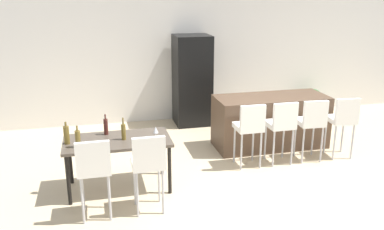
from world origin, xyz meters
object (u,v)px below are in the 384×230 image
(bar_chair_far, at_px, (343,118))
(dining_chair_near, at_px, (94,166))
(dining_chair_far, at_px, (148,161))
(bar_chair_right, at_px, (312,120))
(wine_glass_left, at_px, (156,130))
(dining_table, at_px, (117,144))
(bar_chair_middle, at_px, (282,123))
(refrigerator, at_px, (192,80))
(kitchen_island, at_px, (270,121))
(wine_bottle_inner, at_px, (106,126))
(bar_chair_left, at_px, (250,125))
(wine_bottle_right, at_px, (78,139))
(potted_plant, at_px, (313,100))
(wine_bottle_corner, at_px, (123,131))
(wine_bottle_far, at_px, (67,135))

(bar_chair_far, relative_size, dining_chair_near, 1.00)
(dining_chair_far, bearing_deg, bar_chair_right, 19.75)
(bar_chair_far, xyz_separation_m, wine_glass_left, (-3.15, -0.35, 0.17))
(dining_table, xyz_separation_m, wine_glass_left, (0.53, -0.09, 0.19))
(bar_chair_middle, height_order, bar_chair_right, same)
(bar_chair_middle, relative_size, refrigerator, 0.57)
(kitchen_island, bearing_deg, wine_bottle_inner, -164.66)
(dining_table, height_order, refrigerator, refrigerator)
(bar_chair_left, relative_size, wine_glass_left, 6.03)
(wine_bottle_right, bearing_deg, potted_plant, 29.21)
(dining_table, relative_size, wine_glass_left, 8.38)
(bar_chair_left, height_order, potted_plant, bar_chair_left)
(bar_chair_left, bearing_deg, wine_bottle_inner, -179.61)
(dining_chair_near, bearing_deg, dining_table, 66.17)
(wine_bottle_corner, height_order, wine_glass_left, wine_bottle_corner)
(dining_chair_near, xyz_separation_m, potted_plant, (4.82, 3.37, -0.36))
(dining_chair_far, relative_size, wine_bottle_corner, 3.33)
(bar_chair_right, xyz_separation_m, wine_bottle_right, (-3.62, -0.43, 0.16))
(bar_chair_right, bearing_deg, dining_table, -175.28)
(bar_chair_left, height_order, bar_chair_right, same)
(bar_chair_far, bearing_deg, dining_table, -176.01)
(bar_chair_right, bearing_deg, dining_chair_far, -160.25)
(dining_table, xyz_separation_m, refrigerator, (1.70, 2.63, 0.25))
(kitchen_island, distance_m, potted_plant, 2.36)
(bar_chair_middle, relative_size, dining_chair_far, 1.00)
(wine_bottle_corner, relative_size, wine_bottle_inner, 1.05)
(bar_chair_middle, height_order, bar_chair_far, same)
(dining_chair_near, xyz_separation_m, dining_chair_far, (0.66, 0.00, 0.00))
(wine_glass_left, bearing_deg, dining_table, 170.05)
(bar_chair_right, height_order, dining_table, bar_chair_right)
(wine_glass_left, relative_size, refrigerator, 0.09)
(bar_chair_far, bearing_deg, potted_plant, 70.92)
(kitchen_island, bearing_deg, dining_chair_far, -143.76)
(kitchen_island, bearing_deg, wine_glass_left, -153.17)
(bar_chair_middle, xyz_separation_m, wine_bottle_inner, (-2.72, -0.02, 0.16))
(wine_bottle_far, bearing_deg, wine_bottle_inner, 25.53)
(bar_chair_left, distance_m, wine_bottle_inner, 2.19)
(dining_table, xyz_separation_m, wine_bottle_far, (-0.66, -0.01, 0.20))
(bar_chair_left, bearing_deg, bar_chair_far, 0.01)
(wine_bottle_far, xyz_separation_m, potted_plant, (5.16, 2.63, -0.53))
(dining_chair_near, relative_size, wine_bottle_inner, 3.50)
(dining_chair_near, distance_m, wine_glass_left, 1.09)
(bar_chair_left, bearing_deg, kitchen_island, 47.90)
(bar_chair_right, bearing_deg, wine_bottle_corner, -174.67)
(wine_bottle_inner, relative_size, potted_plant, 0.52)
(bar_chair_left, xyz_separation_m, wine_glass_left, (-1.52, -0.35, 0.17))
(dining_chair_near, bearing_deg, wine_bottle_corner, 59.76)
(potted_plant, bearing_deg, bar_chair_far, -109.08)
(refrigerator, bearing_deg, wine_bottle_corner, -121.24)
(wine_glass_left, relative_size, potted_plant, 0.30)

